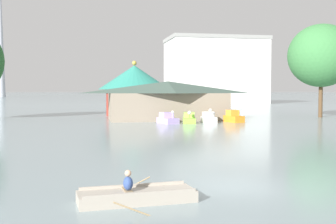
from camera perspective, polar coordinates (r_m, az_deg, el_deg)
ground_plane at (r=16.86m, az=8.31°, el=-9.88°), size 2000.00×2000.00×0.00m
rowboat_with_rower at (r=14.55m, az=-4.23°, el=-11.04°), size 3.99×3.44×1.49m
pedal_boat_lavender at (r=48.50m, az=-0.06°, el=-0.94°), size 2.24×3.08×1.50m
pedal_boat_lime at (r=48.69m, az=2.83°, el=-0.92°), size 1.96×2.89×1.46m
pedal_boat_white at (r=50.25m, az=5.43°, el=-0.81°), size 1.87×2.89×1.67m
pedal_boat_orange at (r=50.99m, az=8.71°, el=-0.70°), size 1.93×2.78×1.76m
boathouse at (r=54.04m, az=-0.03°, el=1.64°), size 15.71×7.10×4.89m
green_roof_pavilion at (r=65.10m, az=-4.48°, el=3.31°), size 10.93×10.93×8.22m
shoreline_tree_right at (r=63.38m, az=19.72°, el=7.07°), size 9.14×9.14×12.90m
background_building_block at (r=125.49m, az=6.28°, el=5.49°), size 27.68×16.90×18.97m
distant_broadcast_tower at (r=276.99m, az=-21.49°, el=12.81°), size 8.00×8.00×118.72m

